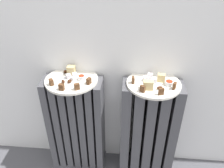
{
  "coord_description": "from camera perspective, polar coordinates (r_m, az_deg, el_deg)",
  "views": [
    {
      "loc": [
        0.09,
        -0.71,
        1.27
      ],
      "look_at": [
        0.0,
        0.28,
        0.63
      ],
      "focal_mm": 36.48,
      "sensor_mm": 36.0,
      "label": 1
    }
  ],
  "objects": [
    {
      "name": "dark_cake_slice_right_1",
      "position": [
        1.09,
        7.64,
        -1.21
      ],
      "size": [
        0.03,
        0.02,
        0.03
      ],
      "primitive_type": "cube",
      "rotation": [
        0.0,
        0.0,
        -0.61
      ],
      "color": "#56351E",
      "rests_on": "plate_right"
    },
    {
      "name": "medjool_date_left_2",
      "position": [
        1.27,
        -11.65,
        3.05
      ],
      "size": [
        0.02,
        0.02,
        0.02
      ],
      "primitive_type": "ellipsoid",
      "rotation": [
        0.0,
        0.0,
        1.57
      ],
      "color": "#3D1E0F",
      "rests_on": "plate_left"
    },
    {
      "name": "dark_cake_slice_left_3",
      "position": [
        1.15,
        -5.83,
        0.76
      ],
      "size": [
        0.03,
        0.03,
        0.03
      ],
      "primitive_type": "cube",
      "rotation": [
        0.0,
        0.0,
        1.21
      ],
      "color": "#56351E",
      "rests_on": "plate_left"
    },
    {
      "name": "dark_cake_slice_left_2",
      "position": [
        1.11,
        -8.79,
        -0.65
      ],
      "size": [
        0.03,
        0.03,
        0.03
      ],
      "primitive_type": "cube",
      "rotation": [
        0.0,
        0.0,
        0.5
      ],
      "color": "#56351E",
      "rests_on": "plate_left"
    },
    {
      "name": "dark_cake_slice_right_0",
      "position": [
        1.15,
        5.31,
        1.0
      ],
      "size": [
        0.01,
        0.03,
        0.03
      ],
      "primitive_type": "cube",
      "rotation": [
        0.0,
        0.0,
        -1.46
      ],
      "color": "#56351E",
      "rests_on": "plate_right"
    },
    {
      "name": "turkish_delight_right_0",
      "position": [
        1.18,
        10.5,
        0.89
      ],
      "size": [
        0.02,
        0.02,
        0.02
      ],
      "primitive_type": "cube",
      "rotation": [
        0.0,
        0.0,
        1.56
      ],
      "color": "white",
      "rests_on": "plate_right"
    },
    {
      "name": "dark_cake_slice_right_3",
      "position": [
        1.15,
        15.39,
        -0.44
      ],
      "size": [
        0.02,
        0.03,
        0.03
      ],
      "primitive_type": "cube",
      "rotation": [
        0.0,
        0.0,
        1.11
      ],
      "color": "#56351E",
      "rests_on": "plate_right"
    },
    {
      "name": "dark_cake_slice_left_0",
      "position": [
        1.17,
        -14.97,
        0.45
      ],
      "size": [
        0.03,
        0.03,
        0.03
      ],
      "primitive_type": "cube",
      "rotation": [
        0.0,
        0.0,
        -0.91
      ],
      "color": "#56351E",
      "rests_on": "plate_left"
    },
    {
      "name": "marble_cake_slice_right_1",
      "position": [
        1.19,
        12.22,
        1.58
      ],
      "size": [
        0.04,
        0.03,
        0.04
      ],
      "primitive_type": "cube",
      "rotation": [
        0.0,
        0.0,
        -0.11
      ],
      "color": "tan",
      "rests_on": "plate_right"
    },
    {
      "name": "turkish_delight_left_2",
      "position": [
        1.19,
        -9.91,
        1.36
      ],
      "size": [
        0.02,
        0.02,
        0.02
      ],
      "primitive_type": "cube",
      "rotation": [
        0.0,
        0.0,
        1.45
      ],
      "color": "white",
      "rests_on": "plate_left"
    },
    {
      "name": "medjool_date_right_1",
      "position": [
        1.25,
        9.65,
        2.79
      ],
      "size": [
        0.03,
        0.03,
        0.02
      ],
      "primitive_type": "ellipsoid",
      "rotation": [
        0.0,
        0.0,
        0.47
      ],
      "color": "#3D1E0F",
      "rests_on": "plate_right"
    },
    {
      "name": "radiator_left",
      "position": [
        1.41,
        -8.82,
        -10.47
      ],
      "size": [
        0.33,
        0.15,
        0.64
      ],
      "color": "#47474C",
      "rests_on": "ground_plane"
    },
    {
      "name": "marble_cake_slice_right_0",
      "position": [
        1.11,
        9.04,
        -0.28
      ],
      "size": [
        0.05,
        0.03,
        0.04
      ],
      "primitive_type": "cube",
      "rotation": [
        0.0,
        0.0,
        0.02
      ],
      "color": "tan",
      "rests_on": "plate_right"
    },
    {
      "name": "medjool_date_right_0",
      "position": [
        1.13,
        11.86,
        -0.92
      ],
      "size": [
        0.03,
        0.02,
        0.02
      ],
      "primitive_type": "ellipsoid",
      "rotation": [
        0.0,
        0.0,
        0.33
      ],
      "color": "#3D1E0F",
      "rests_on": "plate_right"
    },
    {
      "name": "plate_left",
      "position": [
        1.21,
        -10.12,
        1.03
      ],
      "size": [
        0.28,
        0.28,
        0.01
      ],
      "primitive_type": "cylinder",
      "color": "silver",
      "rests_on": "radiator_left"
    },
    {
      "name": "medjool_date_left_0",
      "position": [
        1.18,
        -10.61,
        0.69
      ],
      "size": [
        0.03,
        0.03,
        0.02
      ],
      "primitive_type": "ellipsoid",
      "rotation": [
        0.0,
        0.0,
        1.08
      ],
      "color": "#3D1E0F",
      "rests_on": "plate_left"
    },
    {
      "name": "marble_cake_slice_left_0",
      "position": [
        1.24,
        -10.18,
        3.37
      ],
      "size": [
        0.04,
        0.04,
        0.05
      ],
      "primitive_type": "cube",
      "rotation": [
        0.0,
        0.0,
        0.0
      ],
      "color": "tan",
      "rests_on": "plate_left"
    },
    {
      "name": "medjool_date_left_1",
      "position": [
        1.18,
        -12.12,
        0.61
      ],
      "size": [
        0.03,
        0.03,
        0.02
      ],
      "primitive_type": "ellipsoid",
      "rotation": [
        0.0,
        0.0,
        2.05
      ],
      "color": "#3D1E0F",
      "rests_on": "plate_left"
    },
    {
      "name": "turkish_delight_right_1",
      "position": [
        1.19,
        8.44,
        1.38
      ],
      "size": [
        0.03,
        0.03,
        0.02
      ],
      "primitive_type": "cube",
      "rotation": [
        0.0,
        0.0,
        0.38
      ],
      "color": "white",
      "rests_on": "plate_right"
    },
    {
      "name": "turkish_delight_right_2",
      "position": [
        1.21,
        9.51,
        2.05
      ],
      "size": [
        0.03,
        0.03,
        0.03
      ],
      "primitive_type": "cube",
      "rotation": [
        0.0,
        0.0,
        1.42
      ],
      "color": "white",
      "rests_on": "plate_right"
    },
    {
      "name": "plate_right",
      "position": [
        1.18,
        10.38,
        0.08
      ],
      "size": [
        0.28,
        0.28,
        0.01
      ],
      "primitive_type": "cylinder",
      "color": "silver",
      "rests_on": "radiator_right"
    },
    {
      "name": "fork",
      "position": [
        1.21,
        -12.45,
        0.99
      ],
      "size": [
        0.06,
        0.09,
        0.0
      ],
      "color": "#B7B7BC",
      "rests_on": "plate_left"
    },
    {
      "name": "dark_cake_slice_left_1",
      "position": [
        1.12,
        -12.55,
        -0.76
      ],
      "size": [
        0.03,
        0.02,
        0.03
      ],
      "primitive_type": "cube",
      "rotation": [
        0.0,
        0.0,
        -0.21
      ],
      "color": "#56351E",
      "rests_on": "plate_left"
    },
    {
      "name": "turkish_delight_left_1",
      "position": [
        1.22,
        -9.36,
        2.25
      ],
      "size": [
        0.03,
        0.03,
        0.02
      ],
      "primitive_type": "cube",
      "rotation": [
        0.0,
        0.0,
        0.45
      ],
      "color": "white",
      "rests_on": "plate_left"
    },
    {
      "name": "radiator_right",
      "position": [
        1.39,
        9.02,
        -11.52
      ],
      "size": [
        0.33,
        0.15,
        0.64
      ],
      "color": "#47474C",
      "rests_on": "ground_plane"
    },
    {
      "name": "dark_cake_slice_right_2",
      "position": [
        1.09,
        12.24,
        -1.87
      ],
      "size": [
        0.03,
        0.02,
        0.03
      ],
      "primitive_type": "cube",
      "rotation": [
        0.0,
        0.0,
        0.25
      ],
      "color": "#56351E",
      "rests_on": "plate_right"
    },
    {
      "name": "jam_bowl_right",
      "position": [
        1.17,
        14.11,
        0.29
      ],
      "size": [
        0.04,
        0.04,
        0.02
      ],
      "color": "white",
      "rests_on": "plate_right"
    },
    {
      "name": "jam_bowl_left",
      "position": [
        1.19,
        -7.66,
        1.65
      ],
      "size": [
        0.04,
        0.04,
        0.02
      ],
      "color": "white",
      "rests_on": "plate_left"
    },
    {
      "name": "turkish_delight_left_0",
      "position": [
        1.21,
        -10.85,
        1.93
      ],
      "size": [
        0.03,
        0.03,
        0.02
      ],
      "primitive_type": "cube",
      "rotation": [
        0.0,
        0.0,
        0.63
      ],
      "color": "white",
      "rests_on": "plate_left"
    }
  ]
}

